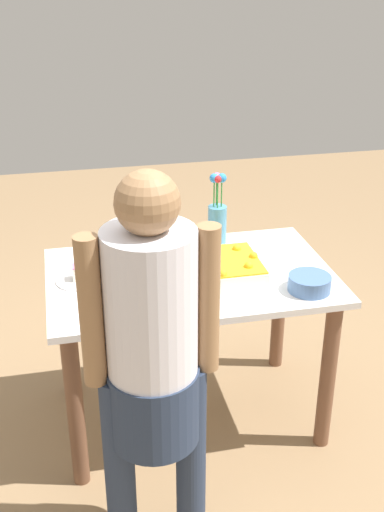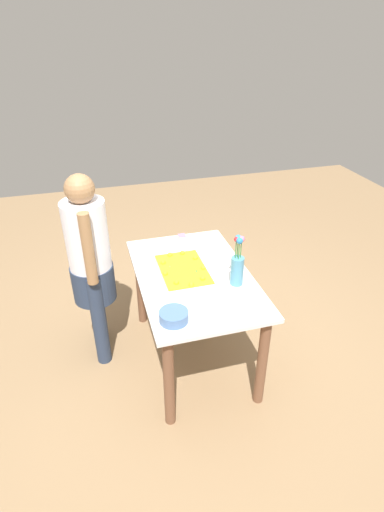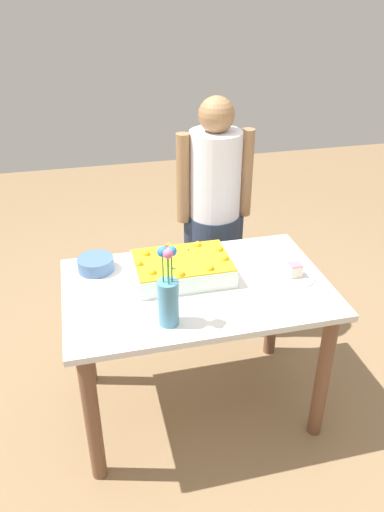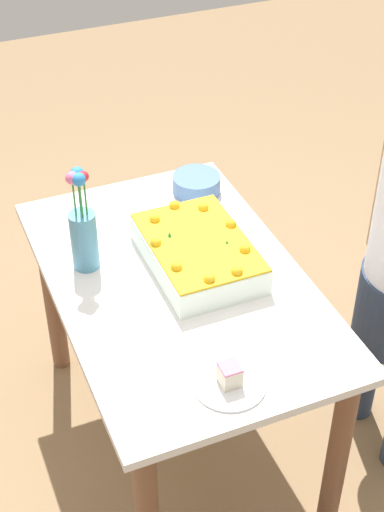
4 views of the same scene
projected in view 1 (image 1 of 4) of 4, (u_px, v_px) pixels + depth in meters
ground_plane at (191, 414)px, 3.14m from camera, size 8.00×8.00×0.00m
dining_table at (190, 302)px, 2.87m from camera, size 1.24×0.79×0.78m
sheet_cake at (206, 272)px, 2.71m from camera, size 0.46×0.31×0.12m
serving_plate_with_slice at (80, 277)px, 2.74m from camera, size 0.21×0.21×0.07m
cake_knife at (280, 254)px, 2.98m from camera, size 0.06×0.22×0.00m
flower_vase at (217, 220)px, 3.00m from camera, size 0.09×0.09×0.37m
fruit_bowl at (309, 283)px, 2.66m from camera, size 0.18×0.18×0.07m
person_standing at (152, 355)px, 2.11m from camera, size 0.45×0.31×1.49m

